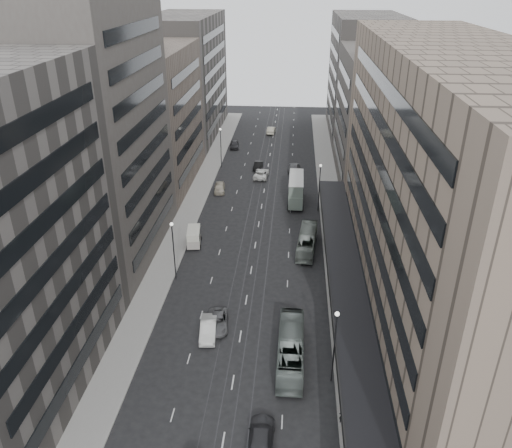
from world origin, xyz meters
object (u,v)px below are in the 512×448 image
(sedan_2, at_px, (218,321))
(pedestrian, at_px, (342,416))
(double_decker, at_px, (296,189))
(panel_van, at_px, (194,236))
(sedan_1, at_px, (208,329))
(bus_far, at_px, (307,241))
(bus_near, at_px, (291,349))

(sedan_2, distance_m, pedestrian, 18.29)
(double_decker, height_order, panel_van, double_decker)
(panel_van, height_order, sedan_1, panel_van)
(sedan_1, relative_size, sedan_2, 1.02)
(bus_far, relative_size, sedan_2, 2.04)
(double_decker, bearing_deg, panel_van, -131.49)
(sedan_2, bearing_deg, pedestrian, -50.88)
(sedan_1, relative_size, pedestrian, 3.12)
(bus_far, distance_m, sedan_2, 21.39)
(sedan_1, distance_m, sedan_2, 1.77)
(double_decker, xyz_separation_m, sedan_1, (-9.41, -36.97, -1.77))
(sedan_1, xyz_separation_m, sedan_2, (0.83, 1.56, -0.14))
(double_decker, distance_m, panel_van, 22.35)
(double_decker, distance_m, pedestrian, 48.47)
(panel_van, distance_m, sedan_1, 21.09)
(double_decker, xyz_separation_m, pedestrian, (4.46, -48.24, -1.64))
(pedestrian, bearing_deg, bus_far, -91.34)
(pedestrian, bearing_deg, double_decker, -90.98)
(bus_far, relative_size, panel_van, 2.31)
(double_decker, bearing_deg, pedestrian, -84.31)
(panel_van, bearing_deg, sedan_2, -79.15)
(bus_far, height_order, pedestrian, bus_far)
(bus_far, distance_m, sedan_1, 23.15)
(bus_near, height_order, panel_van, bus_near)
(bus_far, xyz_separation_m, sedan_1, (-11.15, -20.28, -0.57))
(bus_near, distance_m, bus_far, 23.81)
(bus_near, bearing_deg, sedan_1, -20.06)
(sedan_1, xyz_separation_m, pedestrian, (13.87, -11.27, 0.13))
(pedestrian, bearing_deg, sedan_1, -45.35)
(sedan_1, height_order, pedestrian, pedestrian)
(bus_far, xyz_separation_m, double_decker, (-1.74, 16.69, 1.20))
(bus_near, distance_m, double_decker, 40.43)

